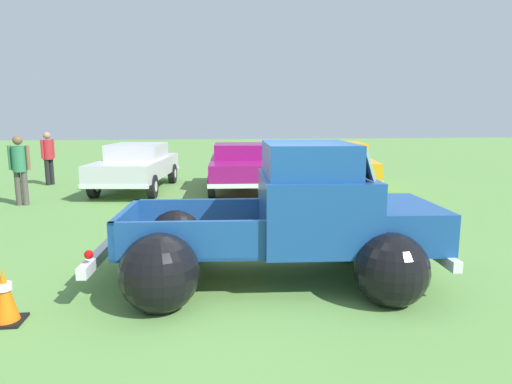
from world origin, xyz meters
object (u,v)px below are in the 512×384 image
object	(u,v)px
vintage_pickup_truck	(295,226)
lane_cone_0	(431,228)
show_car_1	(240,165)
spectator_2	(20,166)
lane_cone_1	(4,296)
spectator_1	(48,155)
show_car_2	(339,162)
show_car_0	(137,165)
spectator_0	(319,186)

from	to	relation	value
vintage_pickup_truck	lane_cone_0	size ratio (longest dim) A/B	7.52
show_car_1	spectator_2	size ratio (longest dim) A/B	2.47
lane_cone_1	vintage_pickup_truck	bearing A→B (deg)	15.66
lane_cone_0	spectator_1	bearing A→B (deg)	137.60
show_car_2	lane_cone_1	xyz separation A→B (m)	(-6.67, -9.20, -0.47)
spectator_2	show_car_1	bearing A→B (deg)	108.41
show_car_0	show_car_1	xyz separation A→B (m)	(3.20, -0.42, -0.00)
show_car_2	lane_cone_1	world-z (taller)	show_car_2
spectator_1	spectator_0	bearing A→B (deg)	-15.02
spectator_0	lane_cone_1	distance (m)	5.53
vintage_pickup_truck	show_car_0	bearing A→B (deg)	115.52
spectator_2	lane_cone_0	xyz separation A→B (m)	(8.67, -4.73, -0.72)
lane_cone_1	show_car_0	bearing A→B (deg)	88.87
spectator_0	spectator_2	xyz separation A→B (m)	(-6.84, 3.79, 0.08)
show_car_2	lane_cone_1	size ratio (longest dim) A/B	7.85
show_car_1	spectator_0	xyz separation A→B (m)	(1.02, -5.59, 0.17)
vintage_pickup_truck	spectator_1	xyz separation A→B (m)	(-6.35, 9.68, 0.25)
show_car_0	show_car_1	size ratio (longest dim) A/B	1.07
show_car_1	spectator_0	size ratio (longest dim) A/B	2.65
lane_cone_1	show_car_1	bearing A→B (deg)	69.09
show_car_1	spectator_2	xyz separation A→B (m)	(-5.82, -1.81, 0.25)
spectator_2	lane_cone_1	world-z (taller)	spectator_2
vintage_pickup_truck	show_car_1	bearing A→B (deg)	94.54
spectator_2	lane_cone_0	world-z (taller)	spectator_2
vintage_pickup_truck	show_car_2	size ratio (longest dim) A/B	0.96
show_car_1	spectator_1	distance (m)	6.52
spectator_0	lane_cone_1	xyz separation A→B (m)	(-4.41, -3.27, -0.64)
lane_cone_0	lane_cone_1	bearing A→B (deg)	-159.53
vintage_pickup_truck	show_car_2	xyz separation A→B (m)	(3.20, 8.23, 0.03)
show_car_0	spectator_0	world-z (taller)	spectator_0
spectator_1	show_car_2	bearing A→B (deg)	21.72
vintage_pickup_truck	show_car_1	xyz separation A→B (m)	(-0.08, 7.89, 0.03)
spectator_1	lane_cone_0	bearing A→B (deg)	-12.06
show_car_1	lane_cone_0	size ratio (longest dim) A/B	7.04
spectator_0	spectator_1	size ratio (longest dim) A/B	0.95
vintage_pickup_truck	spectator_1	bearing A→B (deg)	127.20
spectator_0	lane_cone_1	bearing A→B (deg)	22.83
show_car_2	show_car_1	bearing A→B (deg)	-74.25
vintage_pickup_truck	spectator_0	xyz separation A→B (m)	(0.94, 2.30, 0.20)
show_car_2	spectator_1	bearing A→B (deg)	-88.81
show_car_1	lane_cone_1	bearing A→B (deg)	-17.47
show_car_0	spectator_2	bearing A→B (deg)	-42.03
spectator_0	lane_cone_1	size ratio (longest dim) A/B	2.66
show_car_1	vintage_pickup_truck	bearing A→B (deg)	4.03
show_car_0	show_car_1	distance (m)	3.23
spectator_1	lane_cone_0	xyz separation A→B (m)	(9.12, -8.32, -0.70)
spectator_0	lane_cone_0	xyz separation A→B (m)	(1.83, -0.94, -0.64)
spectator_2	lane_cone_1	xyz separation A→B (m)	(2.43, -7.06, -0.72)
vintage_pickup_truck	show_car_0	world-z (taller)	vintage_pickup_truck
show_car_2	spectator_2	xyz separation A→B (m)	(-9.10, -2.15, 0.25)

